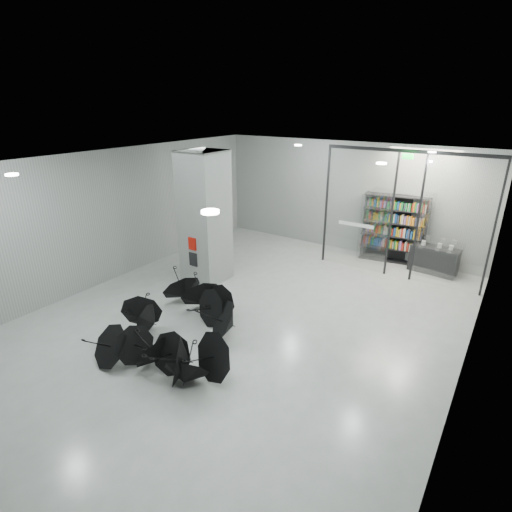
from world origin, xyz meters
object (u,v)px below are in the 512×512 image
Objects in this scene: shop_counter at (434,260)px; umbrella_cluster at (184,332)px; column at (205,218)px; bookshelf at (394,229)px.

umbrella_cluster reaches higher than shop_counter.
column reaches higher than shop_counter.
bookshelf is 8.32m from umbrella_cluster.
umbrella_cluster is (-3.93, -7.65, -0.13)m from shop_counter.
bookshelf reaches higher than shop_counter.
column is 7.57m from shop_counter.
column is 2.73× the size of shop_counter.
bookshelf is at bearing 47.10° from column.
shop_counter is at bearing 62.81° from umbrella_cluster.
bookshelf is at bearing 72.68° from umbrella_cluster.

